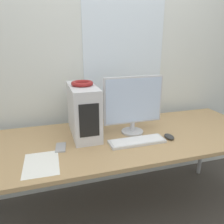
# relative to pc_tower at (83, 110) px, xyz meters

# --- Properties ---
(wall_back) EXTENTS (8.00, 0.07, 2.70)m
(wall_back) POSITION_rel_pc_tower_xyz_m (0.27, 0.41, 0.39)
(wall_back) COLOR silver
(wall_back) RESTS_ON ground_plane
(desk) EXTENTS (2.34, 0.86, 0.77)m
(desk) POSITION_rel_pc_tower_xyz_m (0.27, -0.14, -0.24)
(desk) COLOR tan
(desk) RESTS_ON ground_plane
(pc_tower) EXTENTS (0.20, 0.47, 0.40)m
(pc_tower) POSITION_rel_pc_tower_xyz_m (0.00, 0.00, 0.00)
(pc_tower) COLOR silver
(pc_tower) RESTS_ON desk
(headphones) EXTENTS (0.17, 0.17, 0.03)m
(headphones) POSITION_rel_pc_tower_xyz_m (0.00, 0.00, 0.21)
(headphones) COLOR maroon
(headphones) RESTS_ON pc_tower
(monitor_main) EXTENTS (0.48, 0.18, 0.46)m
(monitor_main) POSITION_rel_pc_tower_xyz_m (0.38, -0.09, 0.05)
(monitor_main) COLOR #B7B7BC
(monitor_main) RESTS_ON desk
(keyboard) EXTENTS (0.42, 0.14, 0.02)m
(keyboard) POSITION_rel_pc_tower_xyz_m (0.34, -0.27, -0.19)
(keyboard) COLOR silver
(keyboard) RESTS_ON desk
(mouse) EXTENTS (0.06, 0.10, 0.03)m
(mouse) POSITION_rel_pc_tower_xyz_m (0.61, -0.28, -0.18)
(mouse) COLOR #2D2D2D
(mouse) RESTS_ON desk
(cell_phone) EXTENTS (0.09, 0.15, 0.01)m
(cell_phone) POSITION_rel_pc_tower_xyz_m (-0.20, -0.19, -0.19)
(cell_phone) COLOR #99999E
(cell_phone) RESTS_ON desk
(paper_sheet_left) EXTENTS (0.22, 0.30, 0.00)m
(paper_sheet_left) POSITION_rel_pc_tower_xyz_m (-0.33, -0.37, -0.20)
(paper_sheet_left) COLOR white
(paper_sheet_left) RESTS_ON desk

